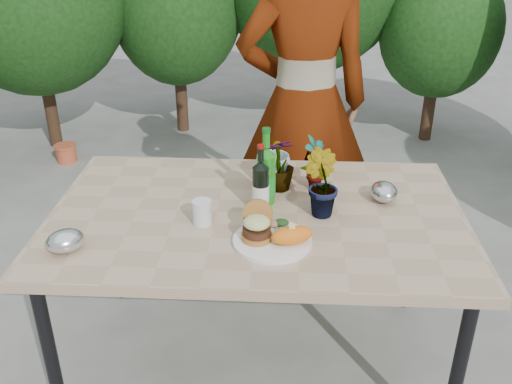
{
  "coord_description": "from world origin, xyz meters",
  "views": [
    {
      "loc": [
        0.1,
        -1.92,
        1.83
      ],
      "look_at": [
        0.0,
        -0.08,
        0.88
      ],
      "focal_mm": 40.0,
      "sensor_mm": 36.0,
      "label": 1
    }
  ],
  "objects_px": {
    "patio_table": "(257,225)",
    "dinner_plate": "(272,241)",
    "person": "(304,104)",
    "wine_bottle": "(261,187)"
  },
  "relations": [
    {
      "from": "patio_table",
      "to": "person",
      "type": "bearing_deg",
      "value": 76.77
    },
    {
      "from": "person",
      "to": "dinner_plate",
      "type": "bearing_deg",
      "value": 75.22
    },
    {
      "from": "patio_table",
      "to": "wine_bottle",
      "type": "xyz_separation_m",
      "value": [
        0.01,
        0.02,
        0.16
      ]
    },
    {
      "from": "dinner_plate",
      "to": "person",
      "type": "height_order",
      "value": "person"
    },
    {
      "from": "patio_table",
      "to": "dinner_plate",
      "type": "distance_m",
      "value": 0.24
    },
    {
      "from": "wine_bottle",
      "to": "person",
      "type": "xyz_separation_m",
      "value": [
        0.18,
        0.79,
        0.07
      ]
    },
    {
      "from": "patio_table",
      "to": "person",
      "type": "xyz_separation_m",
      "value": [
        0.19,
        0.81,
        0.23
      ]
    },
    {
      "from": "patio_table",
      "to": "person",
      "type": "relative_size",
      "value": 0.87
    },
    {
      "from": "person",
      "to": "wine_bottle",
      "type": "bearing_deg",
      "value": 69.46
    },
    {
      "from": "patio_table",
      "to": "wine_bottle",
      "type": "relative_size",
      "value": 5.85
    }
  ]
}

